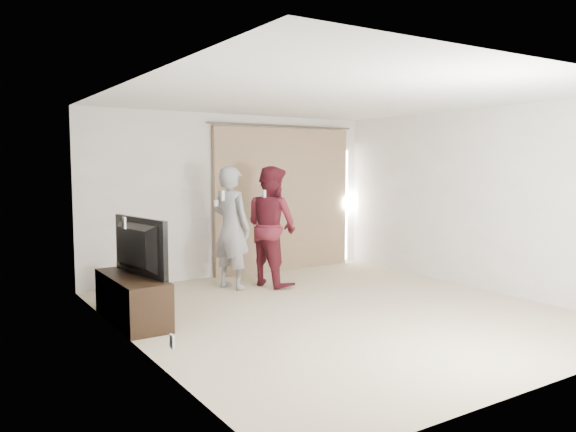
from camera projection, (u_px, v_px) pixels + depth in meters
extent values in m
plane|color=#C6B495|center=(338.00, 311.00, 6.89)|extent=(5.50, 5.50, 0.00)
cube|color=silver|center=(234.00, 195.00, 9.07)|extent=(5.00, 0.04, 2.60)
cube|color=silver|center=(134.00, 216.00, 5.42)|extent=(0.04, 5.50, 2.60)
cube|color=silver|center=(124.00, 223.00, 5.77)|extent=(0.02, 0.08, 0.12)
cube|color=silver|center=(172.00, 341.00, 4.77)|extent=(0.02, 0.08, 0.12)
cube|color=silver|center=(340.00, 97.00, 6.65)|extent=(5.00, 5.50, 0.01)
cube|color=#917959|center=(284.00, 200.00, 9.51)|extent=(2.60, 0.10, 2.40)
cylinder|color=#675D4A|center=(284.00, 126.00, 9.39)|extent=(2.80, 0.03, 0.03)
cube|color=silver|center=(345.00, 205.00, 10.29)|extent=(0.08, 0.04, 2.00)
cube|color=black|center=(132.00, 299.00, 6.41)|extent=(0.48, 1.39, 0.53)
imported|color=black|center=(131.00, 247.00, 6.35)|extent=(0.33, 1.16, 0.66)
cylinder|color=#C4B486|center=(125.00, 295.00, 7.60)|extent=(0.37, 0.37, 0.06)
cylinder|color=#C4B486|center=(124.00, 277.00, 7.57)|extent=(0.21, 0.21, 0.43)
imported|color=gray|center=(231.00, 228.00, 8.10)|extent=(0.63, 0.76, 1.78)
cube|color=silver|center=(223.00, 196.00, 7.87)|extent=(0.04, 0.04, 0.14)
cube|color=silver|center=(216.00, 203.00, 8.07)|extent=(0.05, 0.05, 0.09)
imported|color=#571721|center=(272.00, 226.00, 8.31)|extent=(0.83, 0.98, 1.78)
cube|color=silver|center=(264.00, 195.00, 8.09)|extent=(0.04, 0.04, 0.14)
cube|color=silver|center=(257.00, 202.00, 8.28)|extent=(0.05, 0.05, 0.09)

